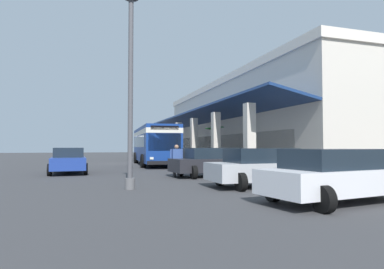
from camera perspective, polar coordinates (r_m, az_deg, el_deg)
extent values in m
plane|color=#38383A|center=(32.52, 2.65, -4.81)|extent=(120.00, 120.00, 0.00)
cube|color=#9E998E|center=(31.22, -2.16, -4.81)|extent=(37.70, 0.50, 0.12)
cube|color=beige|center=(35.07, 13.32, 1.42)|extent=(31.41, 12.39, 7.32)
cube|color=silver|center=(35.54, 13.27, 7.81)|extent=(31.71, 12.69, 0.60)
cube|color=beige|center=(44.06, -5.91, -1.48)|extent=(0.55, 0.55, 4.03)
cube|color=beige|center=(38.94, -4.37, -1.40)|extent=(0.55, 0.55, 4.03)
cube|color=beige|center=(33.87, -2.37, -1.30)|extent=(0.55, 0.55, 4.03)
cube|color=beige|center=(28.84, 0.33, -1.16)|extent=(0.55, 0.55, 4.03)
cube|color=beige|center=(23.91, 4.16, -0.96)|extent=(0.55, 0.55, 4.03)
cube|color=beige|center=(19.14, 9.93, -0.64)|extent=(0.55, 0.55, 4.03)
cube|color=navy|center=(31.87, 1.16, 3.01)|extent=(31.41, 3.16, 0.82)
cube|color=#19232D|center=(32.30, 3.93, -2.34)|extent=(26.39, 0.08, 2.40)
cube|color=navy|center=(27.88, -6.57, -1.70)|extent=(11.13, 3.18, 2.75)
cube|color=silver|center=(27.90, -6.56, 0.20)|extent=(11.15, 3.20, 0.36)
cube|color=#19232D|center=(28.18, -6.65, -1.25)|extent=(9.37, 3.11, 0.90)
cube|color=#19232D|center=(22.47, -4.74, -1.30)|extent=(0.19, 2.24, 1.20)
cube|color=black|center=(22.50, -4.73, 1.18)|extent=(0.17, 1.94, 0.28)
cube|color=black|center=(22.37, -4.69, -4.88)|extent=(0.34, 2.46, 0.24)
cube|color=silver|center=(22.60, -2.49, -4.09)|extent=(0.07, 0.24, 0.16)
cube|color=silver|center=(22.31, -6.99, -4.11)|extent=(0.07, 0.24, 0.16)
cube|color=silver|center=(29.42, -6.94, 1.19)|extent=(2.50, 1.92, 0.24)
cylinder|color=black|center=(24.53, -2.50, -4.52)|extent=(1.00, 0.30, 1.00)
cylinder|color=black|center=(24.15, -8.46, -4.54)|extent=(1.00, 0.30, 1.00)
cylinder|color=black|center=(31.13, -4.99, -4.00)|extent=(1.00, 0.30, 1.00)
cylinder|color=black|center=(30.83, -9.69, -4.00)|extent=(1.00, 0.30, 1.00)
cube|color=silver|center=(9.96, 23.83, -7.31)|extent=(2.43, 4.62, 0.66)
cube|color=#19232D|center=(9.77, 23.02, -3.90)|extent=(1.93, 2.67, 0.54)
cylinder|color=black|center=(11.71, 25.25, -7.86)|extent=(0.64, 0.22, 0.64)
cylinder|color=black|center=(9.59, 13.79, -9.32)|extent=(0.64, 0.22, 0.64)
cylinder|color=black|center=(8.29, 21.88, -10.37)|extent=(0.64, 0.22, 0.64)
cube|color=#B2B5BA|center=(13.00, 12.56, -6.18)|extent=(1.90, 4.44, 0.66)
cube|color=#19232D|center=(12.87, 11.77, -3.55)|extent=(1.64, 2.50, 0.54)
cylinder|color=black|center=(14.58, 15.78, -6.80)|extent=(0.64, 0.22, 0.64)
cylinder|color=black|center=(13.14, 20.26, -7.28)|extent=(0.64, 0.22, 0.64)
cylinder|color=black|center=(13.13, 4.86, -7.40)|extent=(0.64, 0.22, 0.64)
cylinder|color=black|center=(11.51, 8.48, -8.14)|extent=(0.64, 0.22, 0.64)
cube|color=#232328|center=(17.03, 3.80, -5.25)|extent=(2.20, 4.55, 0.66)
cube|color=#19232D|center=(16.92, 3.19, -3.24)|extent=(1.81, 2.60, 0.54)
cylinder|color=black|center=(18.54, 6.71, -5.85)|extent=(0.64, 0.22, 0.64)
cylinder|color=black|center=(17.00, 9.71, -6.17)|extent=(0.64, 0.22, 0.64)
cylinder|color=black|center=(17.27, -2.02, -6.14)|extent=(0.64, 0.22, 0.64)
cylinder|color=black|center=(15.61, 0.34, -6.57)|extent=(0.64, 0.22, 0.64)
cube|color=navy|center=(20.30, -20.58, -4.61)|extent=(4.47, 1.98, 0.66)
cube|color=#19232D|center=(20.48, -20.56, -2.91)|extent=(2.53, 1.68, 0.54)
cylinder|color=black|center=(18.83, -17.91, -5.70)|extent=(0.64, 0.22, 0.64)
cylinder|color=black|center=(18.86, -23.41, -5.63)|extent=(0.64, 0.22, 0.64)
cylinder|color=black|center=(21.81, -18.16, -5.19)|extent=(0.64, 0.22, 0.64)
cylinder|color=black|center=(21.84, -22.91, -5.13)|extent=(0.64, 0.22, 0.64)
cylinder|color=#38383D|center=(16.80, -2.32, -5.96)|extent=(0.16, 0.16, 0.81)
cylinder|color=#38383D|center=(16.92, -3.08, -5.94)|extent=(0.16, 0.16, 0.81)
cube|color=#334C8C|center=(16.82, -2.70, -3.55)|extent=(0.27, 0.49, 0.61)
sphere|color=#8C664C|center=(16.82, -2.69, -2.14)|extent=(0.22, 0.22, 0.22)
cylinder|color=#334C8C|center=(16.88, -1.73, -3.44)|extent=(0.09, 0.09, 0.55)
cylinder|color=#334C8C|center=(16.77, -3.67, -3.45)|extent=(0.09, 0.09, 0.55)
cube|color=brown|center=(25.69, 4.04, -4.84)|extent=(0.90, 0.90, 0.61)
cylinder|color=#332319|center=(25.67, 4.04, -4.14)|extent=(0.77, 0.77, 0.02)
cylinder|color=brown|center=(25.66, 4.04, -1.65)|extent=(0.16, 0.16, 2.25)
ellipsoid|color=#1E6028|center=(25.37, 4.37, 1.06)|extent=(0.73, 0.26, 0.14)
ellipsoid|color=#1E6028|center=(25.76, 4.82, 1.30)|extent=(0.37, 0.75, 0.17)
ellipsoid|color=#1E6028|center=(26.03, 3.62, 1.33)|extent=(0.77, 0.33, 0.16)
ellipsoid|color=#1E6028|center=(25.48, 3.14, 1.03)|extent=(0.33, 0.92, 0.18)
cylinder|color=#59595B|center=(12.16, -10.70, -8.37)|extent=(0.36, 0.36, 0.40)
cylinder|color=#4C4C51|center=(12.23, -10.60, 6.91)|extent=(0.18, 0.18, 6.89)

